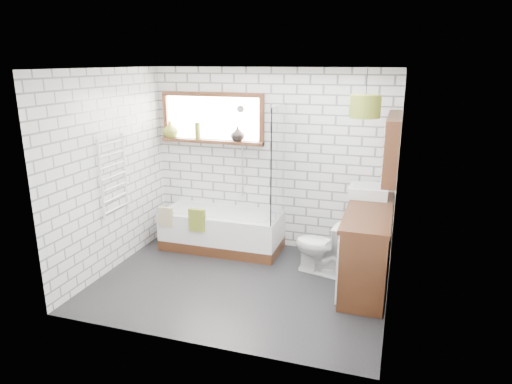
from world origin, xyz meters
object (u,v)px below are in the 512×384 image
(vanity, at_px, (368,246))
(bathtub, at_px, (222,230))
(pendant, at_px, (365,106))
(basin, at_px, (369,191))
(toilet, at_px, (321,246))

(vanity, bearing_deg, bathtub, 167.39)
(pendant, bearing_deg, bathtub, 166.38)
(pendant, bearing_deg, basin, 81.85)
(basin, bearing_deg, bathtub, -178.72)
(bathtub, xyz_separation_m, vanity, (2.04, -0.46, 0.20))
(pendant, bearing_deg, toilet, 167.16)
(toilet, bearing_deg, vanity, 94.21)
(basin, height_order, pendant, pendant)
(basin, bearing_deg, pendant, -98.15)
(bathtub, distance_m, basin, 2.11)
(vanity, height_order, basin, basin)
(vanity, relative_size, toilet, 2.31)
(toilet, relative_size, pendant, 2.10)
(vanity, distance_m, basin, 0.73)
(vanity, xyz_separation_m, pendant, (-0.13, -0.01, 1.63))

